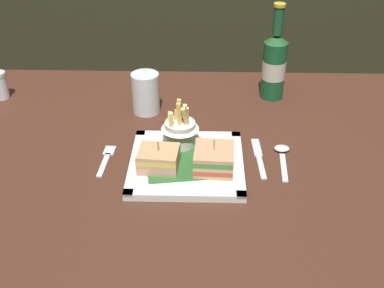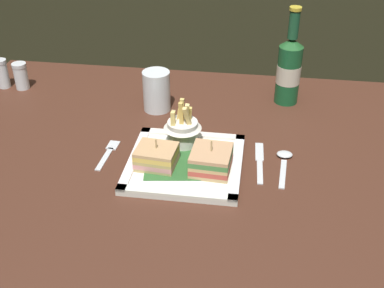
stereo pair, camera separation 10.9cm
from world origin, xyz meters
name	(u,v)px [view 2 (the right image)]	position (x,y,z in m)	size (l,w,h in m)	color
dining_table	(198,201)	(0.00, 0.00, 0.61)	(1.30, 0.87, 0.75)	#48271B
square_plate	(185,164)	(-0.02, -0.06, 0.76)	(0.24, 0.24, 0.02)	white
sandwich_half_left	(157,157)	(-0.08, -0.08, 0.79)	(0.09, 0.08, 0.07)	tan
sandwich_half_right	(211,160)	(0.04, -0.08, 0.79)	(0.09, 0.09, 0.07)	tan
fries_cup	(183,128)	(-0.04, 0.02, 0.81)	(0.09, 0.09, 0.11)	silver
beer_bottle	(289,69)	(0.20, 0.28, 0.85)	(0.06, 0.06, 0.25)	#17542C
water_glass	(157,94)	(-0.13, 0.19, 0.80)	(0.07, 0.07, 0.10)	silver
fork	(109,152)	(-0.20, -0.03, 0.76)	(0.03, 0.12, 0.00)	silver
knife	(260,161)	(0.14, -0.01, 0.76)	(0.02, 0.16, 0.00)	silver
spoon	(284,159)	(0.19, -0.01, 0.76)	(0.03, 0.13, 0.01)	silver
salt_shaker	(3,75)	(-0.58, 0.25, 0.79)	(0.03, 0.03, 0.08)	silver
pepper_shaker	(21,77)	(-0.53, 0.25, 0.79)	(0.04, 0.04, 0.07)	silver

